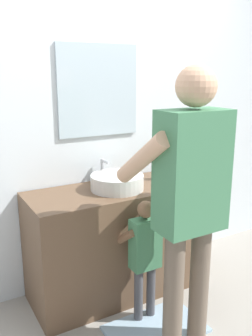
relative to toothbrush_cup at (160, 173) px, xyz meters
name	(u,v)px	position (x,y,z in m)	size (l,w,h in m)	color
ground_plane	(136,310)	(-0.42, -0.33, -0.89)	(14.00, 14.00, 0.00)	#9E998E
back_wall	(96,115)	(-0.42, 0.29, 0.46)	(4.40, 0.10, 2.70)	silver
vanity_cabinet	(116,241)	(-0.42, -0.03, -0.47)	(1.32, 0.54, 0.84)	brown
sink_basin	(117,182)	(-0.42, -0.05, 0.01)	(0.39, 0.39, 0.11)	silver
faucet	(103,171)	(-0.42, 0.18, 0.03)	(0.18, 0.14, 0.18)	#B7BABF
toothbrush_cup	(160,173)	(0.00, 0.00, 0.00)	(0.07, 0.07, 0.21)	#4C8EB2
bath_mat	(156,329)	(-0.42, -0.58, -0.88)	(0.64, 0.40, 0.02)	#99B7CC
child_toddler	(145,250)	(-0.42, -0.44, -0.37)	(0.27, 0.27, 0.87)	#47474C
adult_parent	(189,189)	(-0.33, -0.76, 0.14)	(0.53, 0.56, 1.71)	#6B5B4C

